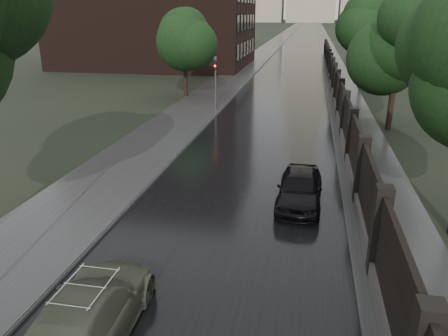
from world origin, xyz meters
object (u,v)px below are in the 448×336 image
Objects in this scene: tree_left_far at (184,34)px; traffic_light at (216,79)px; tree_right_c at (366,34)px; volga_sedan at (89,314)px; tree_right_b at (398,49)px; car_right_near at (300,188)px.

traffic_light is (3.70, -5.01, -2.84)m from tree_left_far.
tree_right_c is 40.37m from volga_sedan.
tree_right_c is (0.00, 18.00, 0.00)m from tree_right_b.
traffic_light is at bearing 114.76° from car_right_near.
tree_right_b and tree_right_c have the same top height.
volga_sedan reaches higher than car_right_near.
tree_left_far is 18.45m from tree_right_c.
car_right_near is (-5.17, -30.61, -4.25)m from tree_right_c.
tree_right_b is at bearing -27.30° from tree_left_far.
tree_left_far is 29.93m from volga_sedan.
tree_right_b is at bearing -90.00° from tree_right_c.
traffic_light reaches higher than car_right_near.
tree_left_far is 17.45m from tree_right_b.
volga_sedan is (2.23, -23.98, -1.70)m from traffic_light.
car_right_near is (4.40, 8.38, -0.00)m from volga_sedan.
tree_right_c is 1.71× the size of car_right_near.
volga_sedan is at bearing -116.02° from car_right_near.
volga_sedan is (-9.57, -20.99, -4.25)m from tree_right_b.
volga_sedan is 1.18× the size of car_right_near.
car_right_near is at bearing -120.70° from volga_sedan.
tree_right_c reaches higher than car_right_near.
tree_right_c is at bearing 82.15° from car_right_near.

